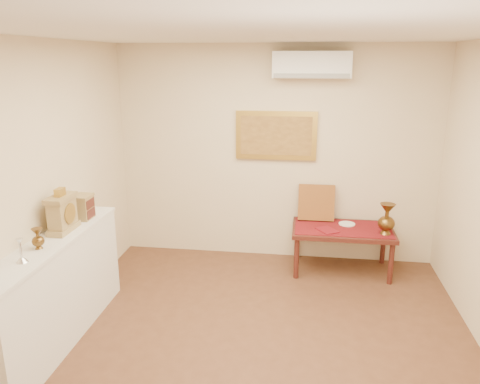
% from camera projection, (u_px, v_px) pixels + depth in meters
% --- Properties ---
extents(floor, '(4.50, 4.50, 0.00)m').
position_uv_depth(floor, '(256.00, 356.00, 4.11)').
color(floor, brown).
rests_on(floor, ground).
extents(ceiling, '(4.50, 4.50, 0.00)m').
position_uv_depth(ceiling, '(259.00, 32.00, 3.36)').
color(ceiling, silver).
rests_on(ceiling, ground).
extents(wall_back, '(4.00, 0.02, 2.70)m').
position_uv_depth(wall_back, '(276.00, 155.00, 5.88)').
color(wall_back, beige).
rests_on(wall_back, ground).
extents(wall_left, '(0.02, 4.50, 2.70)m').
position_uv_depth(wall_left, '(25.00, 200.00, 4.00)').
color(wall_left, beige).
rests_on(wall_left, ground).
extents(candlestick, '(0.09, 0.09, 0.20)m').
position_uv_depth(candlestick, '(21.00, 250.00, 3.64)').
color(candlestick, silver).
rests_on(candlestick, display_ledge).
extents(brass_urn_small, '(0.10, 0.10, 0.23)m').
position_uv_depth(brass_urn_small, '(37.00, 236.00, 3.90)').
color(brass_urn_small, brown).
rests_on(brass_urn_small, display_ledge).
extents(table_cloth, '(1.14, 0.59, 0.01)m').
position_uv_depth(table_cloth, '(343.00, 228.00, 5.63)').
color(table_cloth, maroon).
rests_on(table_cloth, low_table).
extents(brass_urn_tall, '(0.20, 0.20, 0.44)m').
position_uv_depth(brass_urn_tall, '(387.00, 216.00, 5.37)').
color(brass_urn_tall, brown).
rests_on(brass_urn_tall, table_cloth).
extents(plate, '(0.20, 0.20, 0.01)m').
position_uv_depth(plate, '(347.00, 224.00, 5.73)').
color(plate, white).
rests_on(plate, table_cloth).
extents(menu, '(0.29, 0.31, 0.01)m').
position_uv_depth(menu, '(327.00, 230.00, 5.53)').
color(menu, maroon).
rests_on(menu, table_cloth).
extents(cushion, '(0.45, 0.19, 0.46)m').
position_uv_depth(cushion, '(316.00, 202.00, 5.86)').
color(cushion, maroon).
rests_on(cushion, table_cloth).
extents(display_ledge, '(0.37, 2.02, 0.98)m').
position_uv_depth(display_ledge, '(55.00, 292.00, 4.22)').
color(display_ledge, silver).
rests_on(display_ledge, floor).
extents(mantel_clock, '(0.17, 0.36, 0.41)m').
position_uv_depth(mantel_clock, '(62.00, 213.00, 4.28)').
color(mantel_clock, '#9F8451').
rests_on(mantel_clock, display_ledge).
extents(wooden_chest, '(0.16, 0.21, 0.24)m').
position_uv_depth(wooden_chest, '(83.00, 207.00, 4.63)').
color(wooden_chest, '#9F8451').
rests_on(wooden_chest, display_ledge).
extents(low_table, '(1.20, 0.70, 0.55)m').
position_uv_depth(low_table, '(343.00, 233.00, 5.65)').
color(low_table, '#4A1C16').
rests_on(low_table, floor).
extents(painting, '(1.00, 0.06, 0.60)m').
position_uv_depth(painting, '(276.00, 136.00, 5.78)').
color(painting, '#B6923A').
rests_on(painting, wall_back).
extents(ac_unit, '(0.90, 0.25, 0.30)m').
position_uv_depth(ac_unit, '(312.00, 65.00, 5.40)').
color(ac_unit, white).
rests_on(ac_unit, wall_back).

